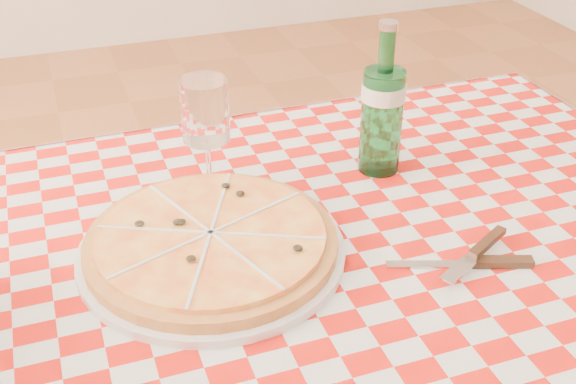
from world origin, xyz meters
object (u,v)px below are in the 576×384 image
dining_table (314,298)px  wine_glass (207,137)px  water_bottle (383,99)px  pizza_plate (211,241)px

dining_table → wine_glass: wine_glass is taller
water_bottle → wine_glass: water_bottle is taller
water_bottle → pizza_plate: bearing=-156.1°
dining_table → water_bottle: water_bottle is taller
dining_table → water_bottle: size_ratio=4.68×
dining_table → pizza_plate: (-0.15, 0.03, 0.12)m
pizza_plate → water_bottle: water_bottle is taller
dining_table → water_bottle: (0.18, 0.17, 0.23)m
dining_table → pizza_plate: bearing=169.4°
pizza_plate → water_bottle: size_ratio=1.47×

